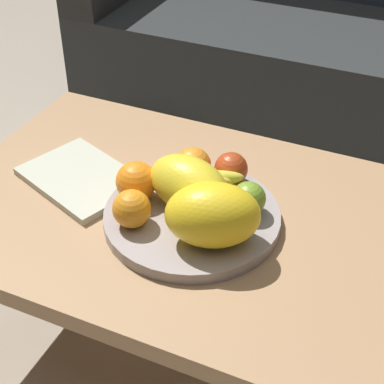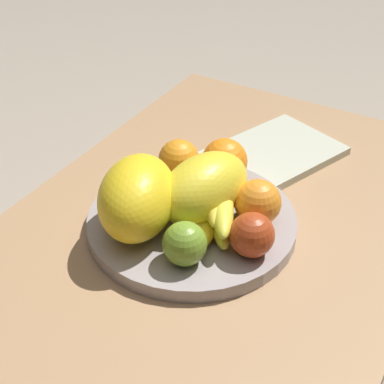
{
  "view_description": "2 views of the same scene",
  "coord_description": "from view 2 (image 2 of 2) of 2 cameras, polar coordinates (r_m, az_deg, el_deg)",
  "views": [
    {
      "loc": [
        0.34,
        -0.89,
        1.2
      ],
      "look_at": [
        -0.05,
        -0.03,
        0.49
      ],
      "focal_mm": 57.97,
      "sensor_mm": 36.0,
      "label": 1
    },
    {
      "loc": [
        0.63,
        0.37,
        1.06
      ],
      "look_at": [
        -0.05,
        -0.03,
        0.49
      ],
      "focal_mm": 56.41,
      "sensor_mm": 36.0,
      "label": 2
    }
  ],
  "objects": [
    {
      "name": "coffee_table",
      "position": [
        1.0,
        -0.06,
        -7.43
      ],
      "size": [
        1.17,
        0.67,
        0.41
      ],
      "color": "#AB8158",
      "rests_on": "ground_plane"
    },
    {
      "name": "fruit_bowl",
      "position": [
        1.01,
        0.0,
        -2.88
      ],
      "size": [
        0.35,
        0.35,
        0.03
      ],
      "primitive_type": "cylinder",
      "color": "#A19594",
      "rests_on": "coffee_table"
    },
    {
      "name": "melon_large_front",
      "position": [
        0.97,
        1.17,
        0.37
      ],
      "size": [
        0.19,
        0.15,
        0.11
      ],
      "primitive_type": "ellipsoid",
      "rotation": [
        0.0,
        0.0,
        -0.24
      ],
      "color": "yellow",
      "rests_on": "fruit_bowl"
    },
    {
      "name": "melon_smaller_beside",
      "position": [
        0.94,
        -5.19,
        -0.51
      ],
      "size": [
        0.21,
        0.18,
        0.12
      ],
      "primitive_type": "ellipsoid",
      "rotation": [
        0.0,
        0.0,
        0.39
      ],
      "color": "yellow",
      "rests_on": "fruit_bowl"
    },
    {
      "name": "orange_front",
      "position": [
        1.06,
        3.09,
        2.93
      ],
      "size": [
        0.08,
        0.08,
        0.08
      ],
      "primitive_type": "sphere",
      "color": "orange",
      "rests_on": "fruit_bowl"
    },
    {
      "name": "orange_left",
      "position": [
        1.07,
        -1.25,
        3.06
      ],
      "size": [
        0.07,
        0.07,
        0.07
      ],
      "primitive_type": "sphere",
      "color": "orange",
      "rests_on": "fruit_bowl"
    },
    {
      "name": "orange_right",
      "position": [
        0.97,
        6.24,
        -0.98
      ],
      "size": [
        0.08,
        0.08,
        0.08
      ],
      "primitive_type": "sphere",
      "color": "orange",
      "rests_on": "fruit_bowl"
    },
    {
      "name": "apple_front",
      "position": [
        0.89,
        -0.69,
        -4.9
      ],
      "size": [
        0.07,
        0.07,
        0.07
      ],
      "primitive_type": "sphere",
      "color": "olive",
      "rests_on": "fruit_bowl"
    },
    {
      "name": "apple_left",
      "position": [
        0.91,
        5.69,
        -4.05
      ],
      "size": [
        0.07,
        0.07,
        0.07
      ],
      "primitive_type": "sphere",
      "color": "#AB3B19",
      "rests_on": "fruit_bowl"
    },
    {
      "name": "banana_bunch",
      "position": [
        0.97,
        2.27,
        -1.89
      ],
      "size": [
        0.17,
        0.12,
        0.06
      ],
      "color": "yellow",
      "rests_on": "fruit_bowl"
    },
    {
      "name": "magazine",
      "position": [
        1.2,
        7.81,
        3.61
      ],
      "size": [
        0.3,
        0.26,
        0.02
      ],
      "primitive_type": "cube",
      "rotation": [
        0.0,
        0.0,
        -0.37
      ],
      "color": "beige",
      "rests_on": "coffee_table"
    }
  ]
}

